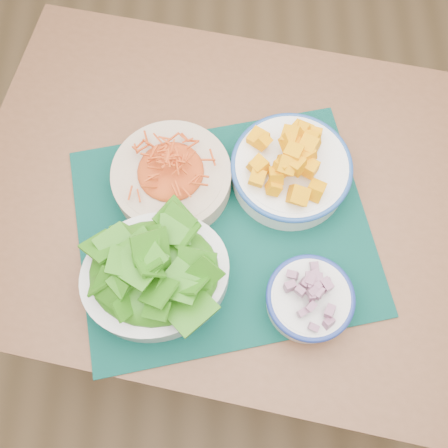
% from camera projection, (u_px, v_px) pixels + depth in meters
% --- Properties ---
extents(ground, '(4.00, 4.00, 0.00)m').
position_uv_depth(ground, '(161.00, 277.00, 1.62)').
color(ground, olive).
rests_on(ground, ground).
extents(table, '(1.18, 0.90, 0.75)m').
position_uv_depth(table, '(255.00, 222.00, 1.01)').
color(table, brown).
rests_on(table, ground).
extents(placemat, '(0.58, 0.51, 0.00)m').
position_uv_depth(placemat, '(224.00, 230.00, 0.88)').
color(placemat, black).
rests_on(placemat, table).
extents(carrot_bowl, '(0.27, 0.27, 0.08)m').
position_uv_depth(carrot_bowl, '(171.00, 175.00, 0.88)').
color(carrot_bowl, '#CBB297').
rests_on(carrot_bowl, placemat).
extents(squash_bowl, '(0.26, 0.26, 0.11)m').
position_uv_depth(squash_bowl, '(292.00, 166.00, 0.87)').
color(squash_bowl, white).
rests_on(squash_bowl, placemat).
extents(lettuce_bowl, '(0.29, 0.27, 0.11)m').
position_uv_depth(lettuce_bowl, '(154.00, 272.00, 0.80)').
color(lettuce_bowl, silver).
rests_on(lettuce_bowl, placemat).
extents(onion_bowl, '(0.17, 0.17, 0.08)m').
position_uv_depth(onion_bowl, '(310.00, 298.00, 0.80)').
color(onion_bowl, silver).
rests_on(onion_bowl, placemat).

